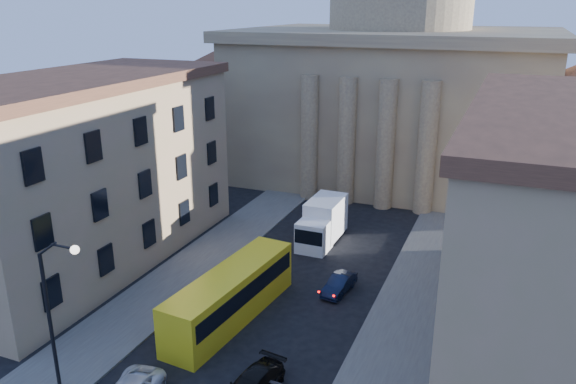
# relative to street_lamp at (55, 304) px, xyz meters

# --- Properties ---
(sidewalk_left) EXTENTS (5.00, 60.00, 0.15)m
(sidewalk_left) POSITION_rel_street_lamp_xyz_m (-1.53, 10.00, -5.21)
(sidewalk_left) COLOR #504E49
(sidewalk_left) RESTS_ON ground
(sidewalk_right) EXTENTS (5.00, 60.00, 0.15)m
(sidewalk_right) POSITION_rel_street_lamp_xyz_m (15.47, 10.00, -5.21)
(sidewalk_right) COLOR #504E49
(sidewalk_right) RESTS_ON ground
(church) EXTENTS (68.02, 28.76, 36.60)m
(church) POSITION_rel_street_lamp_xyz_m (6.97, 47.47, 6.59)
(church) COLOR #7C644C
(church) RESTS_ON ground
(building_left) EXTENTS (11.60, 26.60, 14.70)m
(building_left) POSITION_rel_street_lamp_xyz_m (-10.03, 14.00, 2.14)
(building_left) COLOR tan
(building_left) RESTS_ON ground
(building_right) EXTENTS (11.60, 26.60, 14.70)m
(building_right) POSITION_rel_street_lamp_xyz_m (23.97, 14.00, 2.14)
(building_right) COLOR tan
(building_right) RESTS_ON ground
(street_lamp) EXTENTS (2.62, 0.44, 8.83)m
(street_lamp) POSITION_rel_street_lamp_xyz_m (0.00, 0.00, 0.00)
(street_lamp) COLOR black
(street_lamp) RESTS_ON ground
(car_right_distant) EXTENTS (1.77, 3.89, 1.24)m
(car_right_distant) POSITION_rel_street_lamp_xyz_m (10.19, 15.99, -4.67)
(car_right_distant) COLOR black
(car_right_distant) RESTS_ON ground
(city_bus) EXTENTS (3.84, 12.06, 3.34)m
(city_bus) POSITION_rel_street_lamp_xyz_m (4.67, 9.96, -3.49)
(city_bus) COLOR yellow
(city_bus) RESTS_ON ground
(box_truck) EXTENTS (2.69, 6.62, 3.62)m
(box_truck) POSITION_rel_street_lamp_xyz_m (6.08, 24.19, -3.57)
(box_truck) COLOR white
(box_truck) RESTS_ON ground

